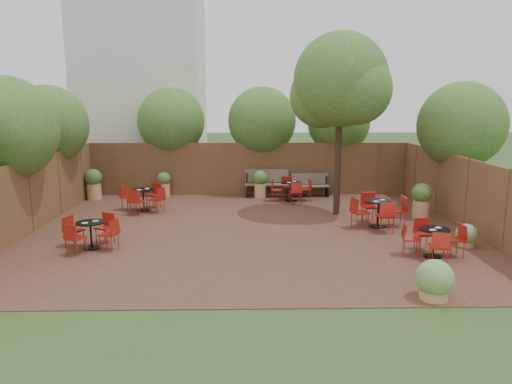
{
  "coord_description": "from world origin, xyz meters",
  "views": [
    {
      "loc": [
        -0.1,
        -12.56,
        3.57
      ],
      "look_at": [
        0.16,
        0.5,
        1.0
      ],
      "focal_mm": 32.82,
      "sensor_mm": 36.0,
      "label": 1
    }
  ],
  "objects": [
    {
      "name": "ground",
      "position": [
        0.0,
        0.0,
        0.0
      ],
      "size": [
        80.0,
        80.0,
        0.0
      ],
      "primitive_type": "plane",
      "color": "#354F23",
      "rests_on": "ground"
    },
    {
      "name": "fence_back",
      "position": [
        0.0,
        5.0,
        1.0
      ],
      "size": [
        12.0,
        0.08,
        2.0
      ],
      "primitive_type": "cube",
      "color": "#4C311C",
      "rests_on": "ground"
    },
    {
      "name": "planters",
      "position": [
        -0.68,
        3.46,
        0.59
      ],
      "size": [
        11.44,
        4.1,
        1.11
      ],
      "color": "tan",
      "rests_on": "courtyard_paving"
    },
    {
      "name": "low_shrubs",
      "position": [
        4.31,
        -3.78,
        0.34
      ],
      "size": [
        2.89,
        3.68,
        0.74
      ],
      "color": "tan",
      "rests_on": "courtyard_paving"
    },
    {
      "name": "overhang_foliage",
      "position": [
        -1.58,
        2.94,
        2.78
      ],
      "size": [
        15.84,
        10.6,
        2.78
      ],
      "color": "#3A6320",
      "rests_on": "ground"
    },
    {
      "name": "fence_left",
      "position": [
        -6.0,
        0.0,
        1.0
      ],
      "size": [
        0.08,
        10.0,
        2.0
      ],
      "primitive_type": "cube",
      "color": "#4C311C",
      "rests_on": "ground"
    },
    {
      "name": "fence_right",
      "position": [
        6.0,
        0.0,
        1.0
      ],
      "size": [
        0.08,
        10.0,
        2.0
      ],
      "primitive_type": "cube",
      "color": "#4C311C",
      "rests_on": "ground"
    },
    {
      "name": "neighbour_building",
      "position": [
        -4.5,
        8.0,
        4.0
      ],
      "size": [
        5.0,
        4.0,
        8.0
      ],
      "primitive_type": "cube",
      "color": "silver",
      "rests_on": "ground"
    },
    {
      "name": "courtyard_paving",
      "position": [
        0.0,
        0.0,
        0.01
      ],
      "size": [
        12.0,
        10.0,
        0.02
      ],
      "primitive_type": "cube",
      "color": "#3D2019",
      "rests_on": "ground"
    },
    {
      "name": "park_bench_right",
      "position": [
        2.27,
        4.62,
        0.46
      ],
      "size": [
        1.42,
        0.55,
        0.86
      ],
      "rotation": [
        0.0,
        0.0,
        0.08
      ],
      "color": "brown",
      "rests_on": "courtyard_paving"
    },
    {
      "name": "courtyard_tree",
      "position": [
        2.73,
        1.8,
        4.0
      ],
      "size": [
        2.93,
        2.85,
        5.58
      ],
      "rotation": [
        0.0,
        0.0,
        0.36
      ],
      "color": "black",
      "rests_on": "courtyard_paving"
    },
    {
      "name": "bistro_tables",
      "position": [
        0.53,
        0.61,
        0.43
      ],
      "size": [
        9.47,
        7.55,
        0.88
      ],
      "color": "black",
      "rests_on": "courtyard_paving"
    },
    {
      "name": "park_bench_left",
      "position": [
        0.65,
        4.63,
        0.54
      ],
      "size": [
        1.67,
        0.65,
        1.01
      ],
      "rotation": [
        0.0,
        0.0,
        -0.08
      ],
      "color": "brown",
      "rests_on": "courtyard_paving"
    }
  ]
}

